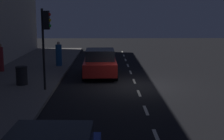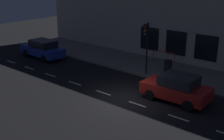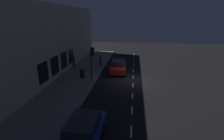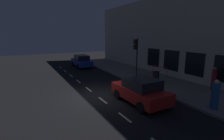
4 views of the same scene
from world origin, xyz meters
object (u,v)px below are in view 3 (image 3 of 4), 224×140
(parked_car_0, at_px, (83,133))
(parked_car_1, at_px, (118,67))
(pedestrian_0, at_px, (74,62))
(traffic_light, at_px, (92,56))
(trash_bin, at_px, (82,74))
(pedestrian_1, at_px, (100,60))

(parked_car_0, height_order, parked_car_1, same)
(pedestrian_0, bearing_deg, parked_car_1, -3.06)
(traffic_light, xyz_separation_m, parked_car_1, (-2.39, -3.80, -2.11))
(traffic_light, bearing_deg, parked_car_1, -122.12)
(parked_car_1, height_order, pedestrian_0, pedestrian_0)
(parked_car_1, height_order, trash_bin, parked_car_1)
(pedestrian_0, bearing_deg, traffic_light, -46.56)
(traffic_light, height_order, trash_bin, traffic_light)
(pedestrian_1, bearing_deg, trash_bin, 65.56)
(parked_car_0, distance_m, trash_bin, 11.11)
(parked_car_0, height_order, trash_bin, parked_car_0)
(trash_bin, bearing_deg, parked_car_0, 106.58)
(parked_car_0, relative_size, pedestrian_1, 2.71)
(parked_car_1, bearing_deg, pedestrian_1, -46.55)
(parked_car_0, xyz_separation_m, parked_car_1, (-0.69, -13.42, -0.00))
(traffic_light, xyz_separation_m, pedestrian_0, (3.69, -4.68, -1.96))
(traffic_light, xyz_separation_m, pedestrian_1, (0.46, -6.69, -2.01))
(parked_car_0, bearing_deg, pedestrian_1, -80.43)
(traffic_light, relative_size, trash_bin, 4.06)
(parked_car_1, distance_m, trash_bin, 4.76)
(traffic_light, relative_size, parked_car_1, 0.96)
(traffic_light, distance_m, pedestrian_1, 7.00)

